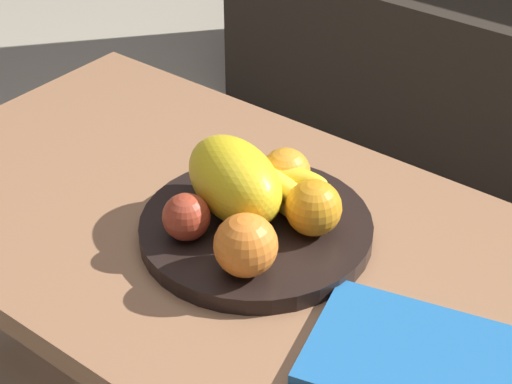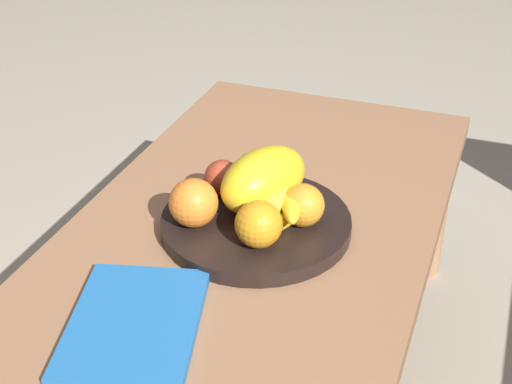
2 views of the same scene
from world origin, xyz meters
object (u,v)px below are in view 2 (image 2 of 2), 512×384
object	(u,v)px
orange_right	(259,224)
orange_front	(303,205)
orange_left	(194,203)
banana_bunch	(286,206)
magazine	(134,324)
fruit_bowl	(256,224)
melon_large_front	(264,180)
apple_front	(222,178)
coffee_table	(255,242)

from	to	relation	value
orange_right	orange_front	bearing A→B (deg)	149.66
orange_left	banana_bunch	size ratio (longest dim) A/B	0.50
orange_right	magazine	world-z (taller)	orange_right
fruit_bowl	melon_large_front	world-z (taller)	melon_large_front
apple_front	magazine	distance (m)	0.35
orange_right	melon_large_front	bearing A→B (deg)	-164.19
apple_front	magazine	world-z (taller)	apple_front
coffee_table	banana_bunch	bearing A→B (deg)	70.71
fruit_bowl	magazine	xyz separation A→B (m)	(0.30, -0.08, -0.00)
fruit_bowl	banana_bunch	distance (m)	0.07
orange_left	apple_front	world-z (taller)	orange_left
melon_large_front	orange_right	size ratio (longest dim) A/B	2.33
melon_large_front	orange_front	size ratio (longest dim) A/B	2.47
melon_large_front	banana_bunch	size ratio (longest dim) A/B	1.09
orange_left	apple_front	size ratio (longest dim) A/B	1.27
fruit_bowl	banana_bunch	world-z (taller)	banana_bunch
coffee_table	apple_front	bearing A→B (deg)	-110.18
orange_front	banana_bunch	xyz separation A→B (m)	(0.00, -0.03, -0.01)
melon_large_front	banana_bunch	xyz separation A→B (m)	(0.03, 0.05, -0.02)
orange_front	orange_left	bearing A→B (deg)	-69.71
coffee_table	banana_bunch	world-z (taller)	banana_bunch
fruit_bowl	orange_front	distance (m)	0.09
melon_large_front	apple_front	world-z (taller)	melon_large_front
orange_front	magazine	distance (m)	0.34
magazine	coffee_table	bearing A→B (deg)	153.92
orange_front	orange_left	world-z (taller)	orange_left
fruit_bowl	banana_bunch	bearing A→B (deg)	94.96
fruit_bowl	melon_large_front	distance (m)	0.08
fruit_bowl	orange_right	world-z (taller)	orange_right
fruit_bowl	banana_bunch	xyz separation A→B (m)	(-0.00, 0.05, 0.04)
melon_large_front	orange_right	world-z (taller)	melon_large_front
orange_right	banana_bunch	bearing A→B (deg)	165.07
orange_front	apple_front	distance (m)	0.17
coffee_table	orange_right	bearing A→B (deg)	22.86
coffee_table	orange_left	world-z (taller)	orange_left
orange_front	orange_right	distance (m)	0.09
banana_bunch	magazine	distance (m)	0.33
fruit_bowl	orange_front	world-z (taller)	orange_front
orange_front	banana_bunch	distance (m)	0.03
coffee_table	orange_right	world-z (taller)	orange_right
fruit_bowl	apple_front	world-z (taller)	apple_front
coffee_table	fruit_bowl	world-z (taller)	fruit_bowl
apple_front	magazine	xyz separation A→B (m)	(0.35, 0.01, -0.05)
melon_large_front	coffee_table	bearing A→B (deg)	-44.08
apple_front	banana_bunch	xyz separation A→B (m)	(0.05, 0.13, -0.00)
orange_front	orange_right	bearing A→B (deg)	-30.34
melon_large_front	magazine	world-z (taller)	melon_large_front
orange_front	apple_front	world-z (taller)	orange_front
coffee_table	fruit_bowl	bearing A→B (deg)	21.99
orange_front	magazine	xyz separation A→B (m)	(0.30, -0.15, -0.05)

